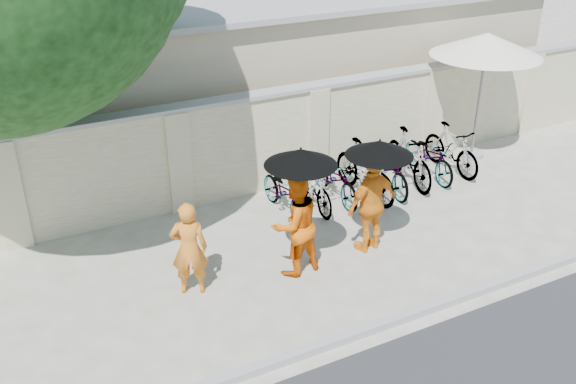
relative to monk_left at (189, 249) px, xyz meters
name	(u,v)px	position (x,y,z in m)	size (l,w,h in m)	color
ground	(303,275)	(1.75, -0.43, -0.78)	(80.00, 80.00, 0.00)	beige
kerb	(360,332)	(1.75, -2.13, -0.72)	(40.00, 0.16, 0.12)	#959595
compound_wall	(272,142)	(2.75, 2.77, 0.22)	(20.00, 0.30, 2.00)	beige
building_behind	(241,62)	(3.75, 6.57, 0.82)	(14.00, 6.00, 3.20)	#BBAD91
monk_left	(189,249)	(0.00, 0.00, 0.00)	(0.57, 0.37, 1.57)	orange
monk_center	(295,224)	(1.70, -0.24, 0.10)	(0.86, 0.67, 1.77)	#E65F08
parasol_center	(301,157)	(1.75, -0.32, 1.29)	(1.13, 1.13, 1.20)	black
monk_right	(372,204)	(3.19, -0.21, 0.09)	(1.03, 0.43, 1.76)	orange
parasol_right	(380,148)	(3.21, -0.29, 1.15)	(1.12, 1.12, 1.07)	black
patio_umbrella	(486,46)	(7.54, 2.06, 1.79)	(2.92, 2.92, 2.85)	#959595
bike_0	(285,193)	(2.46, 1.60, -0.34)	(0.59, 1.69, 0.89)	gray
bike_1	(313,185)	(3.04, 1.55, -0.30)	(0.46, 1.62, 0.97)	gray
bike_2	(335,178)	(3.63, 1.68, -0.33)	(0.60, 1.73, 0.91)	gray
bike_3	(365,170)	(4.22, 1.53, -0.21)	(0.54, 1.91, 1.15)	gray
bike_4	(387,168)	(4.80, 1.57, -0.31)	(0.63, 1.81, 0.95)	gray
bike_5	(409,158)	(5.39, 1.63, -0.22)	(0.53, 1.89, 1.13)	gray
bike_6	(429,156)	(5.97, 1.68, -0.32)	(0.62, 1.77, 0.93)	gray
bike_7	(451,149)	(6.56, 1.68, -0.26)	(0.49, 1.74, 1.04)	gray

